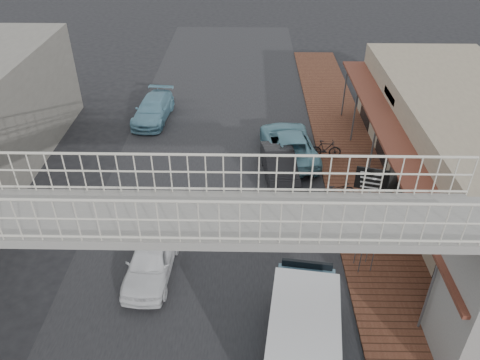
{
  "coord_description": "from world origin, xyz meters",
  "views": [
    {
      "loc": [
        1.47,
        -12.73,
        12.14
      ],
      "look_at": [
        1.18,
        2.61,
        1.8
      ],
      "focal_mm": 35.0,
      "sensor_mm": 36.0,
      "label": 1
    }
  ],
  "objects_px": {
    "angkot_van": "(303,329)",
    "arrow_sign": "(394,183)",
    "dark_sedan": "(280,166)",
    "angkot_far": "(153,109)",
    "motorcycle_far": "(325,149)",
    "white_hatchback": "(151,259)",
    "motorcycle_near": "(336,190)",
    "street_clock": "(371,221)",
    "angkot_curb": "(289,144)"
  },
  "relations": [
    {
      "from": "angkot_van",
      "to": "motorcycle_far",
      "type": "xyz_separation_m",
      "value": [
        2.21,
        11.42,
        -0.77
      ]
    },
    {
      "from": "motorcycle_far",
      "to": "street_clock",
      "type": "xyz_separation_m",
      "value": [
        0.34,
        -7.66,
        1.63
      ]
    },
    {
      "from": "street_clock",
      "to": "arrow_sign",
      "type": "xyz_separation_m",
      "value": [
        1.12,
        1.71,
        0.4
      ]
    },
    {
      "from": "angkot_curb",
      "to": "angkot_van",
      "type": "bearing_deg",
      "value": 80.56
    },
    {
      "from": "motorcycle_near",
      "to": "motorcycle_far",
      "type": "distance_m",
      "value": 3.44
    },
    {
      "from": "white_hatchback",
      "to": "angkot_far",
      "type": "bearing_deg",
      "value": 102.48
    },
    {
      "from": "white_hatchback",
      "to": "angkot_van",
      "type": "bearing_deg",
      "value": -31.84
    },
    {
      "from": "angkot_curb",
      "to": "street_clock",
      "type": "relative_size",
      "value": 2.0
    },
    {
      "from": "white_hatchback",
      "to": "angkot_curb",
      "type": "relative_size",
      "value": 0.75
    },
    {
      "from": "white_hatchback",
      "to": "motorcycle_near",
      "type": "xyz_separation_m",
      "value": [
        7.19,
        4.52,
        -0.11
      ]
    },
    {
      "from": "motorcycle_near",
      "to": "arrow_sign",
      "type": "height_order",
      "value": "arrow_sign"
    },
    {
      "from": "arrow_sign",
      "to": "motorcycle_near",
      "type": "bearing_deg",
      "value": 135.43
    },
    {
      "from": "angkot_far",
      "to": "motorcycle_near",
      "type": "bearing_deg",
      "value": -34.63
    },
    {
      "from": "angkot_far",
      "to": "motorcycle_far",
      "type": "height_order",
      "value": "angkot_far"
    },
    {
      "from": "angkot_van",
      "to": "street_clock",
      "type": "xyz_separation_m",
      "value": [
        2.55,
        3.76,
        0.86
      ]
    },
    {
      "from": "dark_sedan",
      "to": "motorcycle_far",
      "type": "xyz_separation_m",
      "value": [
        2.34,
        1.77,
        -0.08
      ]
    },
    {
      "from": "angkot_curb",
      "to": "angkot_van",
      "type": "distance_m",
      "value": 11.69
    },
    {
      "from": "angkot_van",
      "to": "arrow_sign",
      "type": "distance_m",
      "value": 6.71
    },
    {
      "from": "motorcycle_near",
      "to": "angkot_far",
      "type": "bearing_deg",
      "value": 42.18
    },
    {
      "from": "street_clock",
      "to": "motorcycle_near",
      "type": "bearing_deg",
      "value": 84.74
    },
    {
      "from": "dark_sedan",
      "to": "angkot_far",
      "type": "relative_size",
      "value": 0.91
    },
    {
      "from": "angkot_curb",
      "to": "motorcycle_far",
      "type": "relative_size",
      "value": 3.26
    },
    {
      "from": "dark_sedan",
      "to": "motorcycle_far",
      "type": "distance_m",
      "value": 2.94
    },
    {
      "from": "motorcycle_far",
      "to": "dark_sedan",
      "type": "bearing_deg",
      "value": 129.45
    },
    {
      "from": "dark_sedan",
      "to": "angkot_curb",
      "type": "relative_size",
      "value": 0.78
    },
    {
      "from": "dark_sedan",
      "to": "motorcycle_near",
      "type": "relative_size",
      "value": 2.4
    },
    {
      "from": "white_hatchback",
      "to": "arrow_sign",
      "type": "bearing_deg",
      "value": 16.06
    },
    {
      "from": "angkot_curb",
      "to": "motorcycle_far",
      "type": "bearing_deg",
      "value": 164.74
    },
    {
      "from": "angkot_van",
      "to": "arrow_sign",
      "type": "relative_size",
      "value": 1.46
    },
    {
      "from": "dark_sedan",
      "to": "angkot_far",
      "type": "xyz_separation_m",
      "value": [
        -6.9,
        5.99,
        -0.02
      ]
    },
    {
      "from": "angkot_far",
      "to": "motorcycle_near",
      "type": "height_order",
      "value": "angkot_far"
    },
    {
      "from": "white_hatchback",
      "to": "arrow_sign",
      "type": "height_order",
      "value": "arrow_sign"
    },
    {
      "from": "dark_sedan",
      "to": "arrow_sign",
      "type": "xyz_separation_m",
      "value": [
        3.8,
        -4.17,
        1.95
      ]
    },
    {
      "from": "white_hatchback",
      "to": "street_clock",
      "type": "relative_size",
      "value": 1.5
    },
    {
      "from": "angkot_far",
      "to": "white_hatchback",
      "type": "bearing_deg",
      "value": -75.43
    },
    {
      "from": "street_clock",
      "to": "angkot_far",
      "type": "bearing_deg",
      "value": 118.99
    },
    {
      "from": "angkot_far",
      "to": "motorcycle_far",
      "type": "xyz_separation_m",
      "value": [
        9.24,
        -4.22,
        -0.06
      ]
    },
    {
      "from": "angkot_far",
      "to": "motorcycle_near",
      "type": "xyz_separation_m",
      "value": [
        9.24,
        -7.66,
        -0.1
      ]
    },
    {
      "from": "dark_sedan",
      "to": "arrow_sign",
      "type": "height_order",
      "value": "arrow_sign"
    },
    {
      "from": "angkot_far",
      "to": "street_clock",
      "type": "xyz_separation_m",
      "value": [
        9.58,
        -11.87,
        1.57
      ]
    },
    {
      "from": "motorcycle_far",
      "to": "arrow_sign",
      "type": "bearing_deg",
      "value": -163.86
    },
    {
      "from": "angkot_curb",
      "to": "angkot_far",
      "type": "distance_m",
      "value": 8.43
    },
    {
      "from": "white_hatchback",
      "to": "angkot_curb",
      "type": "height_order",
      "value": "angkot_curb"
    },
    {
      "from": "motorcycle_near",
      "to": "motorcycle_far",
      "type": "xyz_separation_m",
      "value": [
        0.0,
        3.44,
        0.03
      ]
    },
    {
      "from": "dark_sedan",
      "to": "motorcycle_near",
      "type": "bearing_deg",
      "value": -41.43
    },
    {
      "from": "dark_sedan",
      "to": "angkot_curb",
      "type": "distance_m",
      "value": 2.09
    },
    {
      "from": "street_clock",
      "to": "arrow_sign",
      "type": "bearing_deg",
      "value": 46.88
    },
    {
      "from": "white_hatchback",
      "to": "arrow_sign",
      "type": "relative_size",
      "value": 1.22
    },
    {
      "from": "motorcycle_near",
      "to": "arrow_sign",
      "type": "bearing_deg",
      "value": -157.85
    },
    {
      "from": "white_hatchback",
      "to": "dark_sedan",
      "type": "height_order",
      "value": "dark_sedan"
    }
  ]
}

